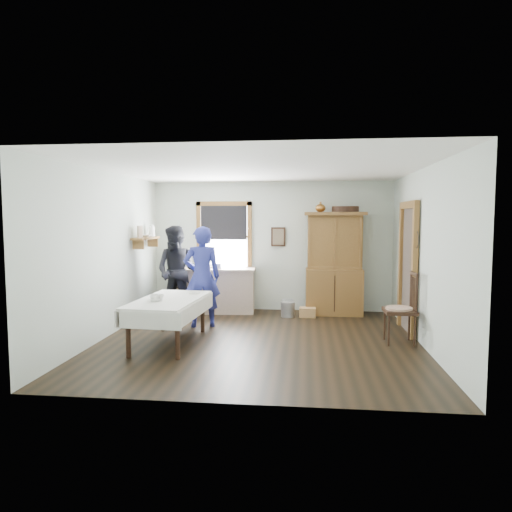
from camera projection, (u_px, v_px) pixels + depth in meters
name	position (u px, v px, depth m)	size (l,w,h in m)	color
room	(259.00, 256.00, 7.12)	(5.01, 5.01, 2.70)	black
window	(224.00, 233.00, 9.65)	(1.18, 0.07, 1.48)	white
doorway	(408.00, 264.00, 7.71)	(0.09, 1.14, 2.22)	#483D33
wall_shelf	(146.00, 237.00, 8.88)	(0.24, 1.00, 0.44)	brown
framed_picture	(278.00, 237.00, 9.53)	(0.30, 0.04, 0.40)	#341C12
rug_beater	(417.00, 232.00, 7.12)	(0.27, 0.27, 0.01)	black
work_counter	(216.00, 290.00, 9.41)	(1.60, 0.61, 0.91)	tan
china_hutch	(334.00, 264.00, 9.15)	(1.21, 0.57, 2.06)	brown
dining_table	(169.00, 321.00, 7.03)	(0.92, 1.75, 0.70)	white
spindle_chair	(400.00, 308.00, 7.04)	(0.51, 0.51, 1.12)	#341C12
pail	(288.00, 309.00, 8.98)	(0.27, 0.27, 0.29)	#9EA0A6
wicker_basket	(307.00, 312.00, 8.95)	(0.32, 0.22, 0.19)	#B58052
woman_blue	(202.00, 280.00, 8.12)	(0.61, 0.40, 1.66)	navy
figure_dark	(177.00, 275.00, 8.95)	(0.81, 0.63, 1.66)	black
table_cup_a	(155.00, 298.00, 6.78)	(0.13, 0.13, 0.10)	white
table_cup_b	(160.00, 298.00, 6.82)	(0.11, 0.11, 0.10)	white
table_bowl	(155.00, 300.00, 6.79)	(0.22, 0.22, 0.05)	white
counter_book	(204.00, 267.00, 9.38)	(0.18, 0.24, 0.02)	brown
counter_bowl	(208.00, 266.00, 9.49)	(0.20, 0.20, 0.06)	white
shelf_bowl	(147.00, 236.00, 8.89)	(0.22, 0.22, 0.05)	white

